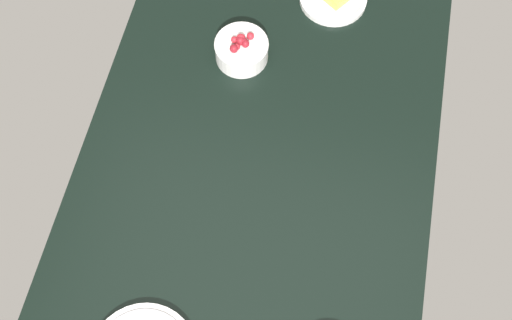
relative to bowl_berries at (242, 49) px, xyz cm
name	(u,v)px	position (x,y,z in cm)	size (l,w,h in cm)	color
dining_table	(256,167)	(27.96, 9.51, -5.25)	(139.62, 81.23, 4.00)	black
bowl_berries	(242,49)	(0.00, 0.00, 0.00)	(13.32, 13.32, 7.57)	white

